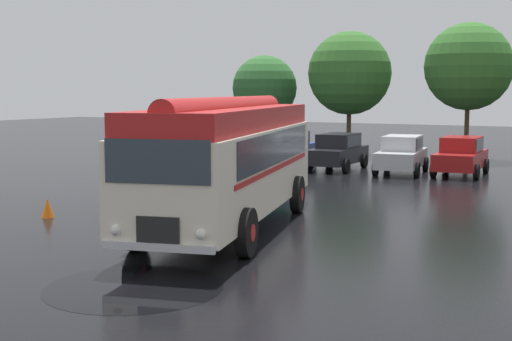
# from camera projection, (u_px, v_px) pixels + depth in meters

# --- Properties ---
(ground_plane) EXTENTS (120.00, 120.00, 0.00)m
(ground_plane) POSITION_uv_depth(u_px,v_px,m) (229.00, 230.00, 18.79)
(ground_plane) COLOR black
(vintage_bus) EXTENTS (4.95, 10.38, 3.49)m
(vintage_bus) POSITION_uv_depth(u_px,v_px,m) (229.00, 157.00, 18.77)
(vintage_bus) COLOR silver
(vintage_bus) RESTS_ON ground
(car_near_left) EXTENTS (2.25, 4.34, 1.66)m
(car_near_left) POSITION_uv_depth(u_px,v_px,m) (287.00, 148.00, 34.82)
(car_near_left) COLOR navy
(car_near_left) RESTS_ON ground
(car_mid_left) EXTENTS (2.09, 4.27, 1.66)m
(car_mid_left) POSITION_uv_depth(u_px,v_px,m) (338.00, 151.00, 33.06)
(car_mid_left) COLOR black
(car_mid_left) RESTS_ON ground
(car_mid_right) EXTENTS (2.36, 4.38, 1.66)m
(car_mid_right) POSITION_uv_depth(u_px,v_px,m) (402.00, 154.00, 31.53)
(car_mid_right) COLOR #B7BABF
(car_mid_right) RESTS_ON ground
(car_far_right) EXTENTS (2.11, 4.28, 1.66)m
(car_far_right) POSITION_uv_depth(u_px,v_px,m) (461.00, 156.00, 30.79)
(car_far_right) COLOR maroon
(car_far_right) RESTS_ON ground
(tree_far_left) EXTENTS (3.84, 3.84, 5.73)m
(tree_far_left) POSITION_uv_depth(u_px,v_px,m) (266.00, 87.00, 42.35)
(tree_far_left) COLOR #4C3823
(tree_far_left) RESTS_ON ground
(tree_left_of_centre) EXTENTS (4.70, 4.70, 6.98)m
(tree_left_of_centre) POSITION_uv_depth(u_px,v_px,m) (349.00, 74.00, 40.32)
(tree_left_of_centre) COLOR #4C3823
(tree_left_of_centre) RESTS_ON ground
(tree_centre) EXTENTS (4.58, 4.58, 7.19)m
(tree_centre) POSITION_uv_depth(u_px,v_px,m) (468.00, 66.00, 37.25)
(tree_centre) COLOR #4C3823
(tree_centre) RESTS_ON ground
(traffic_cone) EXTENTS (0.36, 0.36, 0.55)m
(traffic_cone) POSITION_uv_depth(u_px,v_px,m) (48.00, 208.00, 20.58)
(traffic_cone) COLOR orange
(traffic_cone) RESTS_ON ground
(puddle_patch) EXTENTS (3.35, 3.35, 0.01)m
(puddle_patch) POSITION_uv_depth(u_px,v_px,m) (134.00, 288.00, 13.25)
(puddle_patch) COLOR black
(puddle_patch) RESTS_ON ground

